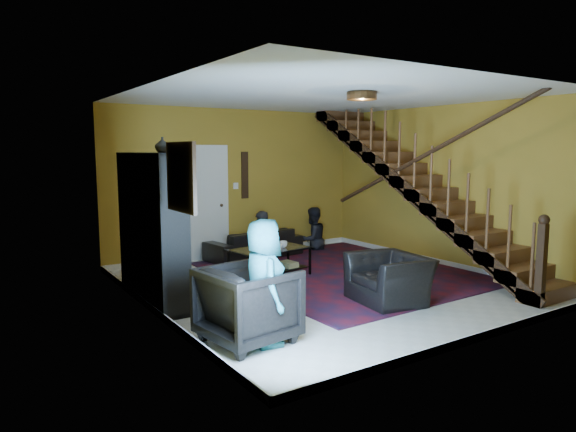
% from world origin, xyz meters
% --- Properties ---
extents(floor, '(5.50, 5.50, 0.00)m').
position_xyz_m(floor, '(0.00, 0.00, 0.00)').
color(floor, beige).
rests_on(floor, ground).
extents(room, '(5.50, 5.50, 5.50)m').
position_xyz_m(room, '(-1.33, 1.33, 0.05)').
color(room, '#AE8226').
rests_on(room, ground).
extents(staircase, '(0.95, 5.02, 3.18)m').
position_xyz_m(staircase, '(2.12, -0.00, 1.40)').
color(staircase, brown).
rests_on(staircase, floor).
extents(bookshelf, '(0.35, 1.80, 2.00)m').
position_xyz_m(bookshelf, '(-2.40, 0.60, 0.96)').
color(bookshelf, black).
rests_on(bookshelf, floor).
extents(door, '(0.82, 0.05, 2.05)m').
position_xyz_m(door, '(-0.70, 2.73, 1.02)').
color(door, silver).
rests_on(door, floor).
extents(framed_picture, '(0.04, 0.74, 0.74)m').
position_xyz_m(framed_picture, '(-2.57, -0.90, 1.75)').
color(framed_picture, maroon).
rests_on(framed_picture, room).
extents(wall_hanging, '(0.14, 0.03, 0.90)m').
position_xyz_m(wall_hanging, '(0.15, 2.73, 1.55)').
color(wall_hanging, black).
rests_on(wall_hanging, room).
extents(ceiling_fixture, '(0.40, 0.40, 0.10)m').
position_xyz_m(ceiling_fixture, '(0.00, -0.80, 2.74)').
color(ceiling_fixture, '#3F2814').
rests_on(ceiling_fixture, room).
extents(rug, '(3.74, 4.25, 0.02)m').
position_xyz_m(rug, '(0.74, 0.46, 0.01)').
color(rug, '#4D0D19').
rests_on(rug, floor).
extents(sofa, '(1.93, 0.95, 0.54)m').
position_xyz_m(sofa, '(0.10, 2.30, 0.27)').
color(sofa, black).
rests_on(sofa, floor).
extents(armchair_left, '(1.01, 0.99, 0.82)m').
position_xyz_m(armchair_left, '(-2.05, -1.39, 0.41)').
color(armchair_left, black).
rests_on(armchair_left, floor).
extents(armchair_right, '(0.98, 1.09, 0.64)m').
position_xyz_m(armchair_right, '(0.22, -1.17, 0.32)').
color(armchair_right, black).
rests_on(armchair_right, floor).
extents(person_adult_a, '(0.49, 0.33, 1.34)m').
position_xyz_m(person_adult_a, '(0.28, 2.35, 0.22)').
color(person_adult_a, black).
rests_on(person_adult_a, sofa).
extents(person_adult_b, '(0.70, 0.57, 1.33)m').
position_xyz_m(person_adult_b, '(1.50, 2.35, 0.21)').
color(person_adult_b, black).
rests_on(person_adult_b, sofa).
extents(person_child, '(0.55, 0.73, 1.34)m').
position_xyz_m(person_child, '(-1.95, -1.55, 0.67)').
color(person_child, '#1B6A67').
rests_on(person_child, armchair_left).
extents(coffee_table, '(1.30, 0.87, 0.46)m').
position_xyz_m(coffee_table, '(-0.38, 0.94, 0.27)').
color(coffee_table, black).
rests_on(coffee_table, floor).
extents(cup_a, '(0.17, 0.17, 0.11)m').
position_xyz_m(cup_a, '(-0.16, 0.87, 0.51)').
color(cup_a, '#999999').
rests_on(cup_a, coffee_table).
extents(cup_b, '(0.10, 0.10, 0.09)m').
position_xyz_m(cup_b, '(-0.31, 0.76, 0.50)').
color(cup_b, '#999999').
rests_on(cup_b, coffee_table).
extents(bowl, '(0.22, 0.22, 0.05)m').
position_xyz_m(bowl, '(-0.42, 0.79, 0.49)').
color(bowl, '#999999').
rests_on(bowl, coffee_table).
extents(vase, '(0.18, 0.18, 0.19)m').
position_xyz_m(vase, '(-2.41, 0.10, 2.10)').
color(vase, '#999999').
rests_on(vase, bookshelf).
extents(popcorn_bucket, '(0.14, 0.14, 0.16)m').
position_xyz_m(popcorn_bucket, '(-1.49, -0.95, 0.10)').
color(popcorn_bucket, red).
rests_on(popcorn_bucket, rug).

